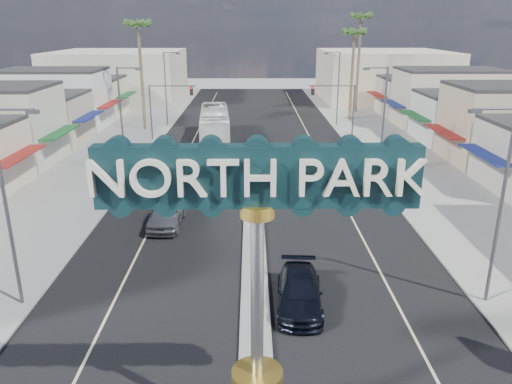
{
  "coord_description": "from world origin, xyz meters",
  "views": [
    {
      "loc": [
        -0.16,
        -10.01,
        12.13
      ],
      "look_at": [
        0.08,
        12.84,
        4.43
      ],
      "focal_mm": 35.0,
      "sensor_mm": 36.0,
      "label": 1
    }
  ],
  "objects_px": {
    "streetlight_l_near": "(9,200)",
    "city_bus": "(215,124)",
    "streetlight_r_mid": "(382,116)",
    "streetlight_r_far": "(337,85)",
    "car_parked_left": "(167,213)",
    "palm_right_mid": "(354,37)",
    "car_parked_right": "(346,162)",
    "streetlight_l_far": "(167,85)",
    "traffic_signal_right": "(337,101)",
    "gateway_sign": "(257,269)",
    "suv_right": "(299,292)",
    "palm_right_far": "(361,22)",
    "palm_left_far": "(138,30)",
    "streetlight_l_mid": "(123,117)",
    "streetlight_r_near": "(498,198)",
    "traffic_signal_left": "(167,101)"
  },
  "relations": [
    {
      "from": "streetlight_l_near",
      "to": "city_bus",
      "type": "relative_size",
      "value": 0.71
    },
    {
      "from": "streetlight_r_mid",
      "to": "streetlight_r_far",
      "type": "height_order",
      "value": "same"
    },
    {
      "from": "streetlight_r_mid",
      "to": "car_parked_left",
      "type": "xyz_separation_m",
      "value": [
        -15.93,
        -10.57,
        -4.24
      ]
    },
    {
      "from": "palm_right_mid",
      "to": "city_bus",
      "type": "height_order",
      "value": "palm_right_mid"
    },
    {
      "from": "car_parked_right",
      "to": "streetlight_l_far",
      "type": "bearing_deg",
      "value": 133.83
    },
    {
      "from": "traffic_signal_right",
      "to": "car_parked_right",
      "type": "height_order",
      "value": "traffic_signal_right"
    },
    {
      "from": "traffic_signal_right",
      "to": "gateway_sign",
      "type": "bearing_deg",
      "value": -102.33
    },
    {
      "from": "streetlight_r_far",
      "to": "suv_right",
      "type": "distance_m",
      "value": 43.29
    },
    {
      "from": "palm_right_far",
      "to": "car_parked_right",
      "type": "distance_m",
      "value": 33.27
    },
    {
      "from": "streetlight_r_far",
      "to": "city_bus",
      "type": "relative_size",
      "value": 0.71
    },
    {
      "from": "city_bus",
      "to": "gateway_sign",
      "type": "bearing_deg",
      "value": -88.4
    },
    {
      "from": "palm_left_far",
      "to": "suv_right",
      "type": "relative_size",
      "value": 2.68
    },
    {
      "from": "streetlight_r_far",
      "to": "car_parked_left",
      "type": "relative_size",
      "value": 1.86
    },
    {
      "from": "streetlight_l_mid",
      "to": "suv_right",
      "type": "distance_m",
      "value": 24.15
    },
    {
      "from": "streetlight_r_near",
      "to": "palm_left_far",
      "type": "distance_m",
      "value": 46.8
    },
    {
      "from": "streetlight_l_near",
      "to": "streetlight_r_mid",
      "type": "height_order",
      "value": "same"
    },
    {
      "from": "streetlight_r_far",
      "to": "car_parked_left",
      "type": "height_order",
      "value": "streetlight_r_far"
    },
    {
      "from": "streetlight_r_mid",
      "to": "palm_right_far",
      "type": "bearing_deg",
      "value": 81.88
    },
    {
      "from": "gateway_sign",
      "to": "streetlight_r_far",
      "type": "xyz_separation_m",
      "value": [
        10.43,
        50.02,
        -0.86
      ]
    },
    {
      "from": "streetlight_l_near",
      "to": "streetlight_l_far",
      "type": "bearing_deg",
      "value": 90.0
    },
    {
      "from": "palm_left_far",
      "to": "suv_right",
      "type": "distance_m",
      "value": 44.28
    },
    {
      "from": "streetlight_r_mid",
      "to": "streetlight_r_far",
      "type": "bearing_deg",
      "value": 90.0
    },
    {
      "from": "traffic_signal_left",
      "to": "streetlight_l_mid",
      "type": "distance_m",
      "value": 14.07
    },
    {
      "from": "car_parked_right",
      "to": "city_bus",
      "type": "bearing_deg",
      "value": 136.22
    },
    {
      "from": "gateway_sign",
      "to": "streetlight_r_far",
      "type": "distance_m",
      "value": 51.1
    },
    {
      "from": "traffic_signal_left",
      "to": "streetlight_r_far",
      "type": "bearing_deg",
      "value": 22.2
    },
    {
      "from": "streetlight_r_mid",
      "to": "car_parked_right",
      "type": "xyz_separation_m",
      "value": [
        -2.35,
        1.58,
        -4.24
      ]
    },
    {
      "from": "traffic_signal_left",
      "to": "streetlight_l_far",
      "type": "xyz_separation_m",
      "value": [
        -1.25,
        8.01,
        0.79
      ]
    },
    {
      "from": "traffic_signal_left",
      "to": "streetlight_l_mid",
      "type": "bearing_deg",
      "value": -95.1
    },
    {
      "from": "streetlight_r_mid",
      "to": "city_bus",
      "type": "bearing_deg",
      "value": 136.19
    },
    {
      "from": "suv_right",
      "to": "palm_right_mid",
      "type": "bearing_deg",
      "value": 80.39
    },
    {
      "from": "city_bus",
      "to": "streetlight_l_far",
      "type": "bearing_deg",
      "value": 124.13
    },
    {
      "from": "palm_left_far",
      "to": "car_parked_left",
      "type": "bearing_deg",
      "value": -76.22
    },
    {
      "from": "traffic_signal_left",
      "to": "streetlight_l_far",
      "type": "bearing_deg",
      "value": 98.86
    },
    {
      "from": "streetlight_l_mid",
      "to": "streetlight_r_mid",
      "type": "height_order",
      "value": "same"
    },
    {
      "from": "streetlight_r_far",
      "to": "suv_right",
      "type": "bearing_deg",
      "value": -101.29
    },
    {
      "from": "streetlight_l_far",
      "to": "streetlight_r_far",
      "type": "xyz_separation_m",
      "value": [
        20.87,
        0.0,
        0.0
      ]
    },
    {
      "from": "gateway_sign",
      "to": "streetlight_r_near",
      "type": "height_order",
      "value": "gateway_sign"
    },
    {
      "from": "suv_right",
      "to": "streetlight_r_far",
      "type": "bearing_deg",
      "value": 82.48
    },
    {
      "from": "car_parked_right",
      "to": "palm_right_far",
      "type": "bearing_deg",
      "value": 78.81
    },
    {
      "from": "streetlight_r_near",
      "to": "traffic_signal_left",
      "type": "bearing_deg",
      "value": 119.99
    },
    {
      "from": "streetlight_l_mid",
      "to": "city_bus",
      "type": "relative_size",
      "value": 0.71
    },
    {
      "from": "gateway_sign",
      "to": "car_parked_left",
      "type": "relative_size",
      "value": 1.89
    },
    {
      "from": "streetlight_r_far",
      "to": "car_parked_left",
      "type": "distance_m",
      "value": 36.51
    },
    {
      "from": "car_parked_right",
      "to": "streetlight_r_far",
      "type": "bearing_deg",
      "value": 85.05
    },
    {
      "from": "traffic_signal_right",
      "to": "palm_left_far",
      "type": "distance_m",
      "value": 24.09
    },
    {
      "from": "palm_left_far",
      "to": "palm_right_far",
      "type": "relative_size",
      "value": 0.93
    },
    {
      "from": "streetlight_r_far",
      "to": "traffic_signal_left",
      "type": "bearing_deg",
      "value": -157.8
    },
    {
      "from": "gateway_sign",
      "to": "city_bus",
      "type": "bearing_deg",
      "value": 95.61
    },
    {
      "from": "streetlight_l_near",
      "to": "palm_right_far",
      "type": "bearing_deg",
      "value": 63.94
    }
  ]
}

